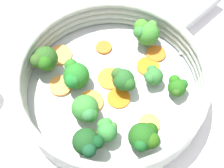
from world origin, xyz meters
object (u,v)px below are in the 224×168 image
carrot_slice_0 (156,54)px  carrot_slice_6 (149,124)px  carrot_slice_10 (104,47)px  broccoli_floret_0 (144,137)px  broccoli_floret_4 (107,130)px  broccoli_floret_6 (75,76)px  carrot_slice_4 (148,66)px  broccoli_floret_7 (86,110)px  carrot_slice_9 (110,78)px  broccoli_floret_1 (44,60)px  carrot_slice_8 (60,55)px  broccoli_floret_8 (123,79)px  skillet (112,90)px  broccoli_floret_2 (153,76)px  carrot_slice_5 (91,102)px  carrot_slice_2 (61,86)px  carrot_slice_7 (91,139)px  broccoli_floret_3 (146,32)px  carrot_slice_1 (117,75)px  broccoli_floret_5 (177,87)px  broccoli_floret_9 (89,143)px  carrot_slice_3 (119,98)px

carrot_slice_0 → carrot_slice_6: 0.15m
carrot_slice_10 → broccoli_floret_0: (-0.16, -0.13, 0.03)m
broccoli_floret_4 → broccoli_floret_6: (0.07, 0.09, 0.00)m
carrot_slice_4 → broccoli_floret_7: broccoli_floret_7 is taller
carrot_slice_9 → broccoli_floret_1: (-0.02, 0.12, 0.03)m
broccoli_floret_4 → carrot_slice_8: bearing=48.9°
carrot_slice_10 → carrot_slice_9: bearing=-150.4°
broccoli_floret_4 → broccoli_floret_8: broccoli_floret_8 is taller
skillet → carrot_slice_9: (0.02, 0.01, 0.01)m
carrot_slice_8 → broccoli_floret_2: (0.00, -0.18, 0.02)m
broccoli_floret_7 → carrot_slice_5: bearing=9.5°
broccoli_floret_0 → broccoli_floret_2: size_ratio=1.38×
skillet → carrot_slice_2: size_ratio=7.55×
carrot_slice_7 → broccoli_floret_3: size_ratio=0.56×
carrot_slice_8 → carrot_slice_1: bearing=-93.0°
carrot_slice_8 → broccoli_floret_5: broccoli_floret_5 is taller
carrot_slice_1 → broccoli_floret_2: (0.01, -0.06, 0.02)m
carrot_slice_2 → carrot_slice_10: 0.12m
broccoli_floret_3 → broccoli_floret_6: (-0.13, 0.09, -0.01)m
broccoli_floret_9 → carrot_slice_9: bearing=6.7°
carrot_slice_7 → carrot_slice_1: bearing=0.3°
broccoli_floret_5 → broccoli_floret_6: bearing=103.9°
carrot_slice_3 → broccoli_floret_2: 0.07m
broccoli_floret_2 → broccoli_floret_8: broccoli_floret_8 is taller
carrot_slice_7 → carrot_slice_10: size_ratio=1.03×
carrot_slice_2 → broccoli_floret_7: (-0.04, -0.07, 0.02)m
carrot_slice_6 → carrot_slice_10: size_ratio=1.15×
broccoli_floret_4 → carrot_slice_1: bearing=11.5°
broccoli_floret_5 → broccoli_floret_3: bearing=43.6°
broccoli_floret_1 → broccoli_floret_7: bearing=-120.4°
carrot_slice_10 → carrot_slice_5: bearing=-170.6°
skillet → broccoli_floret_0: bearing=-134.6°
broccoli_floret_2 → broccoli_floret_9: broccoli_floret_9 is taller
carrot_slice_6 → carrot_slice_0: bearing=11.2°
broccoli_floret_1 → broccoli_floret_9: bearing=-131.1°
skillet → carrot_slice_2: (-0.03, 0.09, 0.01)m
carrot_slice_2 → carrot_slice_9: (0.05, -0.08, -0.00)m
broccoli_floret_5 → broccoli_floret_4: bearing=143.7°
broccoli_floret_5 → broccoli_floret_9: broccoli_floret_9 is taller
carrot_slice_7 → broccoli_floret_3: broccoli_floret_3 is taller
broccoli_floret_5 → broccoli_floret_6: (-0.04, 0.17, 0.01)m
carrot_slice_0 → broccoli_floret_6: bearing=133.7°
carrot_slice_4 → broccoli_floret_5: (-0.04, -0.06, 0.02)m
broccoli_floret_4 → broccoli_floret_0: bearing=-82.9°
broccoli_floret_8 → broccoli_floret_9: broccoli_floret_9 is taller
carrot_slice_0 → carrot_slice_1: 0.09m
carrot_slice_0 → carrot_slice_7: bearing=164.9°
carrot_slice_5 → broccoli_floret_6: (0.03, 0.04, 0.03)m
carrot_slice_4 → broccoli_floret_2: (-0.03, -0.02, 0.02)m
carrot_slice_2 → broccoli_floret_7: bearing=-120.6°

